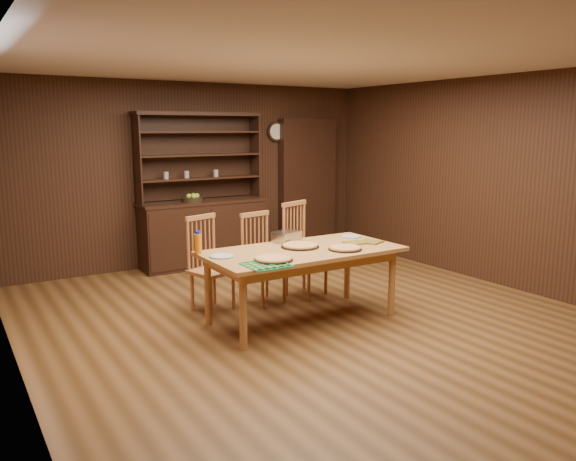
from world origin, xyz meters
TOP-DOWN VIEW (x-y plane):
  - floor at (0.00, 0.00)m, footprint 6.00×6.00m
  - room_shell at (0.00, 0.00)m, footprint 6.00×6.00m
  - china_hutch at (-0.00, 2.75)m, footprint 1.84×0.52m
  - doorway at (1.90, 2.90)m, footprint 1.00×0.18m
  - wall_clock at (1.35, 2.96)m, footprint 0.30×0.05m
  - dining_table at (-0.11, -0.00)m, footprint 1.99×1.00m
  - chair_left at (-0.77, 0.86)m, footprint 0.53×0.51m
  - chair_center at (-0.16, 0.79)m, footprint 0.49×0.47m
  - chair_right at (0.39, 0.79)m, footprint 0.57×0.56m
  - pizza_left at (-0.61, -0.27)m, footprint 0.37×0.37m
  - pizza_right at (0.24, -0.25)m, footprint 0.34×0.34m
  - pizza_center at (-0.08, 0.09)m, footprint 0.39×0.39m
  - cooling_rack at (-0.76, -0.40)m, footprint 0.47×0.47m
  - plate_left at (-0.95, 0.11)m, footprint 0.24×0.24m
  - plate_right at (0.70, 0.24)m, footprint 0.24×0.24m
  - foil_dish at (-0.04, 0.42)m, footprint 0.32×0.27m
  - juice_bottle at (-1.08, 0.37)m, footprint 0.07×0.07m
  - pot_holder_a at (0.70, -0.11)m, footprint 0.29×0.29m
  - pot_holder_b at (0.52, -0.06)m, footprint 0.20×0.20m
  - fruit_bowl at (-0.18, 2.69)m, footprint 0.30×0.30m

SIDE VIEW (x-z plane):
  - floor at x=0.00m, z-range 0.00..0.00m
  - chair_center at x=-0.16m, z-range 0.03..1.05m
  - chair_left at x=-0.77m, z-range 0.03..1.06m
  - chair_right at x=0.39m, z-range 0.03..1.14m
  - china_hutch at x=0.00m, z-range -0.49..1.68m
  - dining_table at x=-0.11m, z-range 0.30..1.05m
  - pot_holder_b at x=0.52m, z-range 0.75..0.76m
  - cooling_rack at x=-0.76m, z-range 0.75..0.77m
  - pot_holder_a at x=0.70m, z-range 0.75..0.77m
  - plate_left at x=-0.95m, z-range 0.75..0.77m
  - plate_right at x=0.70m, z-range 0.75..0.77m
  - pizza_center at x=-0.08m, z-range 0.75..0.79m
  - pizza_left at x=-0.61m, z-range 0.75..0.79m
  - pizza_right at x=0.24m, z-range 0.75..0.79m
  - foil_dish at x=-0.04m, z-range 0.75..0.86m
  - juice_bottle at x=-1.08m, z-range 0.74..0.96m
  - fruit_bowl at x=-0.18m, z-range 0.92..1.04m
  - doorway at x=1.90m, z-range 0.00..2.10m
  - room_shell at x=0.00m, z-range -1.42..4.58m
  - wall_clock at x=1.35m, z-range 1.75..2.05m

